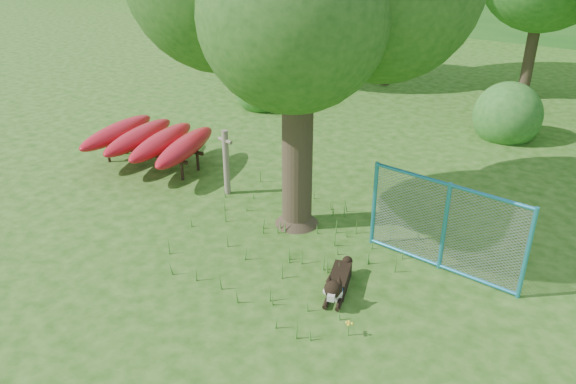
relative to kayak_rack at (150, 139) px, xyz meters
The scene contains 8 objects.
ground 5.00m from the kayak_rack, 26.78° to the right, with size 80.00×80.00×0.00m, color #214C0F.
wooden_post 2.44m from the kayak_rack, ahead, with size 0.40×0.15×1.44m.
kayak_rack is the anchor object (origin of this frame).
husky_dog 6.50m from the kayak_rack, 17.44° to the right, with size 0.60×1.21×0.55m.
fence_section 7.26m from the kayak_rack, ahead, with size 2.73×0.28×2.66m.
wildflower_clump 7.34m from the kayak_rack, 21.74° to the right, with size 0.12×0.12×0.25m.
shrub_left 5.34m from the kayak_rack, 96.28° to the left, with size 1.80×1.80×1.80m, color #24601F.
shrub_mid 9.35m from the kayak_rack, 46.51° to the left, with size 1.80×1.80×1.80m, color #24601F.
Camera 1 is at (5.21, -6.17, 5.40)m, focal length 35.00 mm.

